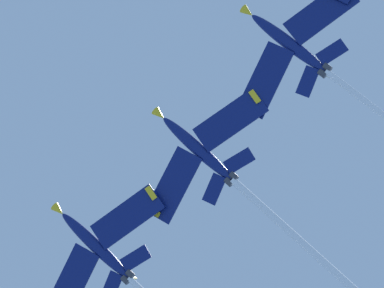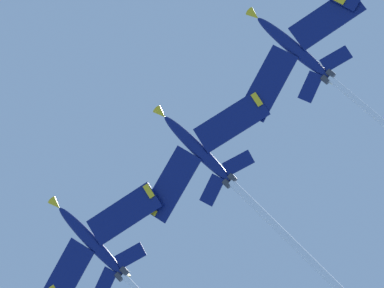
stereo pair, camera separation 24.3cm
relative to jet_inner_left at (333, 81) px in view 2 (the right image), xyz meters
The scene contains 3 objects.
jet_inner_left is the anchor object (origin of this frame).
jet_centre 17.26m from the jet_inner_left, 66.27° to the left, with size 38.09×21.66×16.00m.
jet_inner_right 34.47m from the jet_inner_left, 73.46° to the left, with size 38.04×22.13×15.65m.
Camera 2 is at (-22.79, -23.93, 1.69)m, focal length 84.02 mm.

